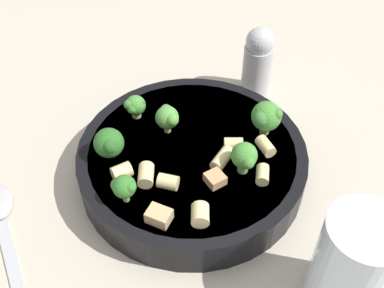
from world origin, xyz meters
The scene contains 21 objects.
ground_plane centered at (0.00, 0.00, 0.00)m, with size 2.00×2.00×0.00m, color #BCB29E.
pasta_bowl centered at (0.00, 0.00, 0.02)m, with size 0.26×0.26×0.04m.
broccoli_floret_0 centered at (-0.08, -0.02, 0.07)m, with size 0.03×0.03×0.04m.
broccoli_floret_1 centered at (-0.05, 0.04, 0.06)m, with size 0.03×0.03×0.04m.
broccoli_floret_2 centered at (0.06, -0.06, 0.06)m, with size 0.03×0.02×0.03m.
broccoli_floret_3 centered at (0.02, -0.03, 0.06)m, with size 0.03×0.03×0.03m.
broccoli_floret_4 centered at (0.09, 0.00, 0.06)m, with size 0.03×0.03×0.04m.
broccoli_floret_5 centered at (0.07, 0.06, 0.06)m, with size 0.03×0.02×0.03m.
rigatoni_0 centered at (-0.03, 0.02, 0.05)m, with size 0.01×0.01×0.03m, color beige.
rigatoni_1 centered at (0.05, 0.04, 0.05)m, with size 0.02×0.02×0.02m, color beige.
rigatoni_2 centered at (0.00, 0.09, 0.05)m, with size 0.02×0.02×0.02m, color beige.
rigatoni_3 centered at (-0.08, 0.01, 0.05)m, with size 0.01×0.01×0.02m, color beige.
rigatoni_4 centered at (0.03, 0.05, 0.05)m, with size 0.02×0.02×0.02m, color beige.
rigatoni_5 centered at (0.08, 0.03, 0.05)m, with size 0.02×0.02×0.02m, color beige.
rigatoni_6 centered at (-0.05, 0.00, 0.05)m, with size 0.01×0.01×0.02m, color beige.
rigatoni_7 centered at (-0.07, 0.05, 0.05)m, with size 0.01×0.01×0.02m, color beige.
chicken_chunk_0 centered at (-0.02, 0.05, 0.05)m, with size 0.02×0.02×0.01m, color tan.
chicken_chunk_1 centered at (0.04, 0.09, 0.05)m, with size 0.02×0.02×0.01m, color tan.
drinking_glass centered at (-0.12, 0.16, 0.05)m, with size 0.07×0.07×0.12m.
pepper_shaker centered at (-0.10, -0.15, 0.05)m, with size 0.04×0.04×0.10m.
spoon centered at (0.21, 0.05, 0.00)m, with size 0.08×0.16×0.01m.
Camera 1 is at (0.03, 0.36, 0.43)m, focal length 45.00 mm.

